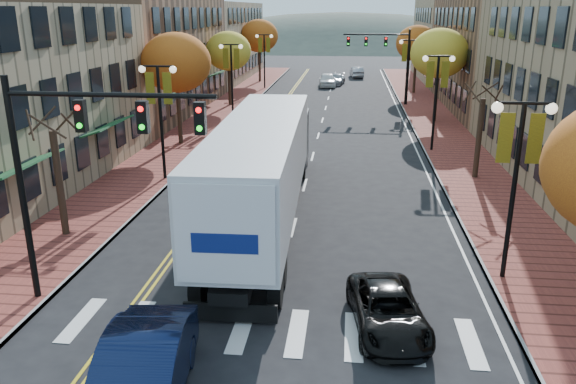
# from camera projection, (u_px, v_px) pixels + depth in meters

# --- Properties ---
(ground) EXTENTS (200.00, 200.00, 0.00)m
(ground) POSITION_uv_depth(u_px,v_px,m) (254.00, 374.00, 14.11)
(ground) COLOR black
(ground) RESTS_ON ground
(sidewalk_left) EXTENTS (4.00, 85.00, 0.15)m
(sidewalk_left) POSITION_uv_depth(u_px,v_px,m) (211.00, 120.00, 45.72)
(sidewalk_left) COLOR brown
(sidewalk_left) RESTS_ON ground
(sidewalk_right) EXTENTS (4.00, 85.00, 0.15)m
(sidewalk_right) POSITION_uv_depth(u_px,v_px,m) (436.00, 125.00, 43.86)
(sidewalk_right) COLOR brown
(sidewalk_right) RESTS_ON ground
(building_left_mid) EXTENTS (12.00, 24.00, 11.00)m
(building_left_mid) POSITION_uv_depth(u_px,v_px,m) (127.00, 48.00, 48.17)
(building_left_mid) COLOR brown
(building_left_mid) RESTS_ON ground
(building_left_far) EXTENTS (12.00, 26.00, 9.50)m
(building_left_far) POSITION_uv_depth(u_px,v_px,m) (202.00, 41.00, 72.02)
(building_left_far) COLOR #9E8966
(building_left_far) RESTS_ON ground
(building_right_mid) EXTENTS (15.00, 24.00, 10.00)m
(building_right_mid) POSITION_uv_depth(u_px,v_px,m) (534.00, 53.00, 50.32)
(building_right_mid) COLOR brown
(building_right_mid) RESTS_ON ground
(building_right_far) EXTENTS (15.00, 20.00, 11.00)m
(building_right_far) POSITION_uv_depth(u_px,v_px,m) (481.00, 36.00, 70.95)
(building_right_far) COLOR #9E8966
(building_right_far) RESTS_ON ground
(tree_left_a) EXTENTS (0.28, 0.28, 4.20)m
(tree_left_a) POSITION_uv_depth(u_px,v_px,m) (60.00, 184.00, 21.90)
(tree_left_a) COLOR #382619
(tree_left_a) RESTS_ON sidewalk_left
(tree_left_b) EXTENTS (4.48, 4.48, 7.21)m
(tree_left_b) POSITION_uv_depth(u_px,v_px,m) (176.00, 63.00, 36.02)
(tree_left_b) COLOR #382619
(tree_left_b) RESTS_ON sidewalk_left
(tree_left_c) EXTENTS (4.16, 4.16, 6.69)m
(tree_left_c) POSITION_uv_depth(u_px,v_px,m) (228.00, 51.00, 51.26)
(tree_left_c) COLOR #382619
(tree_left_c) RESTS_ON sidewalk_left
(tree_left_d) EXTENTS (4.61, 4.61, 7.42)m
(tree_left_d) POSITION_uv_depth(u_px,v_px,m) (259.00, 36.00, 68.09)
(tree_left_d) COLOR #382619
(tree_left_d) RESTS_ON sidewalk_left
(tree_right_b) EXTENTS (0.28, 0.28, 4.20)m
(tree_right_b) POSITION_uv_depth(u_px,v_px,m) (479.00, 139.00, 29.49)
(tree_right_b) COLOR #382619
(tree_right_b) RESTS_ON sidewalk_right
(tree_right_c) EXTENTS (4.48, 4.48, 7.21)m
(tree_right_c) POSITION_uv_depth(u_px,v_px,m) (439.00, 53.00, 43.61)
(tree_right_c) COLOR #382619
(tree_right_c) RESTS_ON sidewalk_right
(tree_right_d) EXTENTS (4.35, 4.35, 7.00)m
(tree_right_d) POSITION_uv_depth(u_px,v_px,m) (417.00, 43.00, 58.77)
(tree_right_d) COLOR #382619
(tree_right_d) RESTS_ON sidewalk_right
(lamp_left_b) EXTENTS (1.96, 0.36, 6.05)m
(lamp_left_b) POSITION_uv_depth(u_px,v_px,m) (160.00, 100.00, 28.67)
(lamp_left_b) COLOR black
(lamp_left_b) RESTS_ON ground
(lamp_left_c) EXTENTS (1.96, 0.36, 6.05)m
(lamp_left_c) POSITION_uv_depth(u_px,v_px,m) (231.00, 66.00, 45.67)
(lamp_left_c) COLOR black
(lamp_left_c) RESTS_ON ground
(lamp_left_d) EXTENTS (1.96, 0.36, 6.05)m
(lamp_left_d) POSITION_uv_depth(u_px,v_px,m) (264.00, 51.00, 62.68)
(lamp_left_d) COLOR black
(lamp_left_d) RESTS_ON ground
(lamp_right_a) EXTENTS (1.96, 0.36, 6.05)m
(lamp_right_a) POSITION_uv_depth(u_px,v_px,m) (518.00, 157.00, 17.67)
(lamp_right_a) COLOR black
(lamp_right_a) RESTS_ON ground
(lamp_right_b) EXTENTS (1.96, 0.36, 6.05)m
(lamp_right_b) POSITION_uv_depth(u_px,v_px,m) (437.00, 84.00, 34.67)
(lamp_right_b) COLOR black
(lamp_right_b) RESTS_ON ground
(lamp_right_c) EXTENTS (1.96, 0.36, 6.05)m
(lamp_right_c) POSITION_uv_depth(u_px,v_px,m) (409.00, 59.00, 51.68)
(lamp_right_c) COLOR black
(lamp_right_c) RESTS_ON ground
(traffic_mast_near) EXTENTS (6.10, 0.35, 7.00)m
(traffic_mast_near) POSITION_uv_depth(u_px,v_px,m) (79.00, 150.00, 15.98)
(traffic_mast_near) COLOR black
(traffic_mast_near) RESTS_ON ground
(traffic_mast_far) EXTENTS (6.10, 0.34, 7.00)m
(traffic_mast_far) POSITION_uv_depth(u_px,v_px,m) (387.00, 52.00, 51.69)
(traffic_mast_far) COLOR black
(traffic_mast_far) RESTS_ON ground
(semi_truck) EXTENTS (3.43, 18.38, 4.58)m
(semi_truck) POSITION_uv_depth(u_px,v_px,m) (265.00, 160.00, 23.60)
(semi_truck) COLOR black
(semi_truck) RESTS_ON ground
(navy_sedan) EXTENTS (2.39, 5.40, 1.72)m
(navy_sedan) POSITION_uv_depth(u_px,v_px,m) (141.00, 376.00, 12.67)
(navy_sedan) COLOR black
(navy_sedan) RESTS_ON ground
(black_suv) EXTENTS (2.49, 4.43, 1.17)m
(black_suv) POSITION_uv_depth(u_px,v_px,m) (388.00, 311.00, 15.94)
(black_suv) COLOR black
(black_suv) RESTS_ON ground
(car_far_white) EXTENTS (2.17, 4.75, 1.58)m
(car_far_white) POSITION_uv_depth(u_px,v_px,m) (327.00, 80.00, 65.85)
(car_far_white) COLOR white
(car_far_white) RESTS_ON ground
(car_far_silver) EXTENTS (2.29, 4.49, 1.25)m
(car_far_silver) POSITION_uv_depth(u_px,v_px,m) (336.00, 79.00, 67.80)
(car_far_silver) COLOR #929499
(car_far_silver) RESTS_ON ground
(car_far_oncoming) EXTENTS (1.95, 4.37, 1.39)m
(car_far_oncoming) POSITION_uv_depth(u_px,v_px,m) (357.00, 72.00, 74.67)
(car_far_oncoming) COLOR #A1A0A7
(car_far_oncoming) RESTS_ON ground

